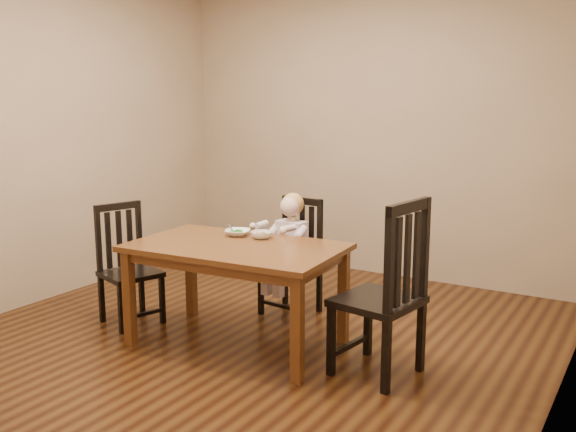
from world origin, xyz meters
The scene contains 9 objects.
room centered at (0.00, 0.00, 1.35)m, with size 4.01×4.01×2.71m.
dining_table centered at (-0.03, -0.17, 0.63)m, with size 1.47×0.94×0.71m.
chair_child centered at (-0.04, 0.61, 0.43)m, with size 0.43×0.41×0.91m.
chair_left centered at (-1.01, -0.22, 0.43)m, with size 0.47×0.48×0.90m.
chair_right centered at (1.04, -0.12, 0.53)m, with size 0.52×0.54×1.11m.
toddler centered at (-0.04, 0.57, 0.57)m, with size 0.30×0.38×0.52m, color silver, non-canonical shape.
bowl_peas centered at (-0.19, 0.07, 0.73)m, with size 0.18×0.18×0.04m, color white.
bowl_veg centered at (0.01, 0.08, 0.73)m, with size 0.15×0.15×0.05m, color white.
fork centered at (-0.23, 0.04, 0.75)m, with size 0.11×0.08×0.05m.
Camera 1 is at (2.44, -3.61, 1.71)m, focal length 40.00 mm.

